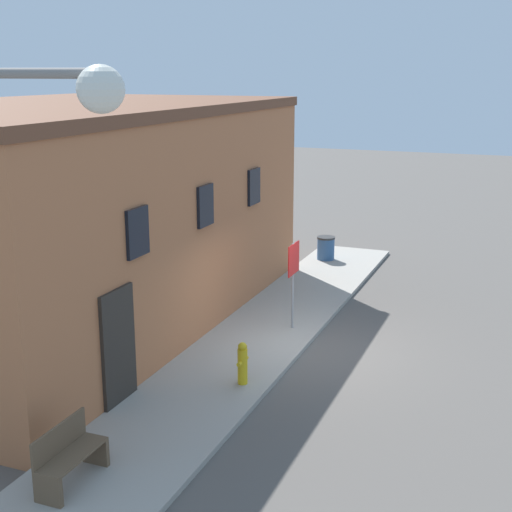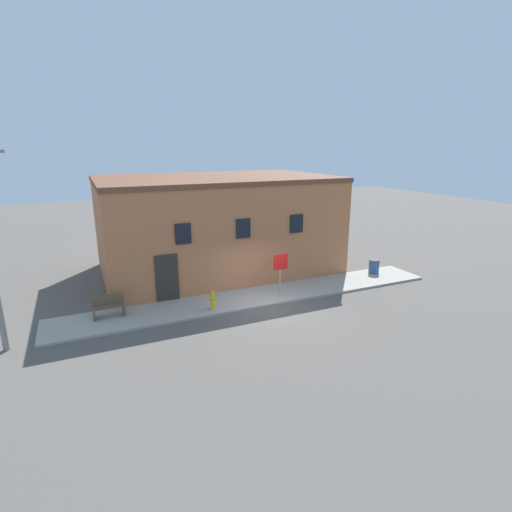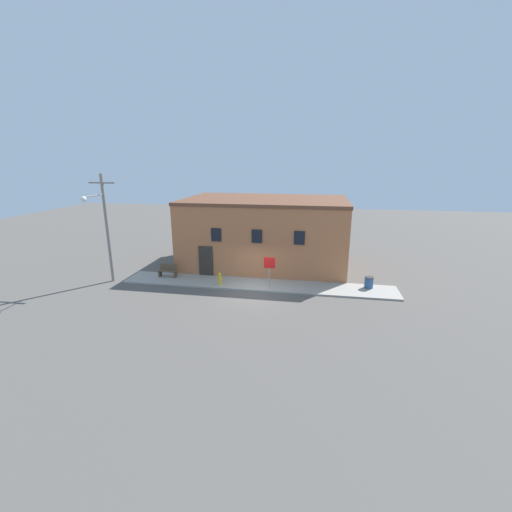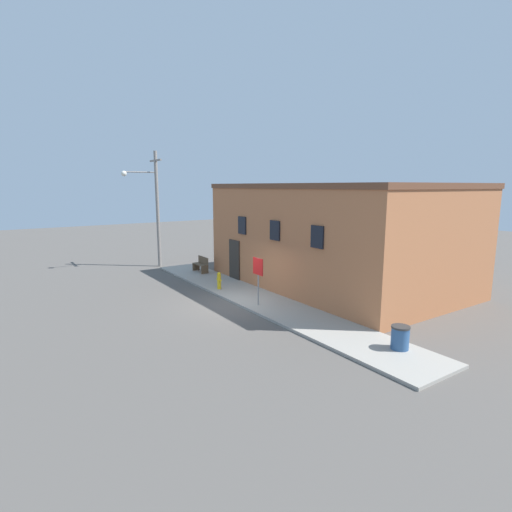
{
  "view_description": "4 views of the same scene",
  "coord_description": "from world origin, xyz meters",
  "px_view_note": "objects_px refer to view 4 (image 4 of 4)",
  "views": [
    {
      "loc": [
        -13.86,
        -4.34,
        5.87
      ],
      "look_at": [
        -0.06,
        1.16,
        2.0
      ],
      "focal_mm": 50.0,
      "sensor_mm": 36.0,
      "label": 1
    },
    {
      "loc": [
        -7.09,
        -14.39,
        6.75
      ],
      "look_at": [
        -0.06,
        1.16,
        2.0
      ],
      "focal_mm": 28.0,
      "sensor_mm": 36.0,
      "label": 2
    },
    {
      "loc": [
        3.61,
        -19.7,
        7.94
      ],
      "look_at": [
        -0.06,
        1.16,
        2.0
      ],
      "focal_mm": 24.0,
      "sensor_mm": 36.0,
      "label": 3
    },
    {
      "loc": [
        14.3,
        -8.45,
        5.04
      ],
      "look_at": [
        -0.06,
        1.16,
        2.0
      ],
      "focal_mm": 28.0,
      "sensor_mm": 36.0,
      "label": 4
    }
  ],
  "objects_px": {
    "utility_pole": "(154,203)",
    "trash_bin": "(400,337)",
    "bench": "(201,265)",
    "stop_sign": "(258,272)",
    "fire_hydrant": "(219,281)"
  },
  "relations": [
    {
      "from": "fire_hydrant",
      "to": "stop_sign",
      "type": "bearing_deg",
      "value": 1.78
    },
    {
      "from": "fire_hydrant",
      "to": "utility_pole",
      "type": "xyz_separation_m",
      "value": [
        -7.47,
        -0.41,
        3.46
      ]
    },
    {
      "from": "bench",
      "to": "stop_sign",
      "type": "bearing_deg",
      "value": -7.15
    },
    {
      "from": "stop_sign",
      "to": "bench",
      "type": "relative_size",
      "value": 1.65
    },
    {
      "from": "trash_bin",
      "to": "utility_pole",
      "type": "xyz_separation_m",
      "value": [
        -16.94,
        -1.54,
        3.51
      ]
    },
    {
      "from": "trash_bin",
      "to": "utility_pole",
      "type": "relative_size",
      "value": 0.1
    },
    {
      "from": "utility_pole",
      "to": "stop_sign",
      "type": "bearing_deg",
      "value": 2.75
    },
    {
      "from": "stop_sign",
      "to": "bench",
      "type": "distance_m",
      "value": 7.38
    },
    {
      "from": "trash_bin",
      "to": "utility_pole",
      "type": "distance_m",
      "value": 17.37
    },
    {
      "from": "bench",
      "to": "fire_hydrant",
      "type": "bearing_deg",
      "value": -14.09
    },
    {
      "from": "stop_sign",
      "to": "bench",
      "type": "height_order",
      "value": "stop_sign"
    },
    {
      "from": "utility_pole",
      "to": "trash_bin",
      "type": "bearing_deg",
      "value": 5.21
    },
    {
      "from": "stop_sign",
      "to": "trash_bin",
      "type": "bearing_deg",
      "value": 9.39
    },
    {
      "from": "fire_hydrant",
      "to": "stop_sign",
      "type": "distance_m",
      "value": 3.38
    },
    {
      "from": "stop_sign",
      "to": "utility_pole",
      "type": "height_order",
      "value": "utility_pole"
    }
  ]
}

